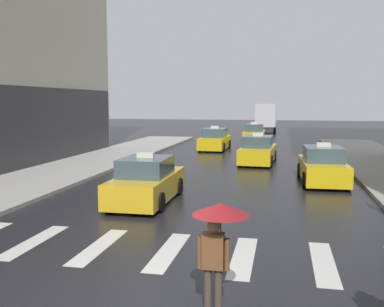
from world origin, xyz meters
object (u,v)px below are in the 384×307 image
taxi_second (322,166)px  taxi_fourth (215,140)px  taxi_third (258,151)px  box_truck (266,117)px  pedestrian_with_umbrella (218,228)px  taxi_fifth (254,134)px  taxi_lead (147,182)px

taxi_second → taxi_fourth: (-6.75, 12.15, 0.00)m
taxi_third → box_truck: box_truck is taller
box_truck → taxi_second: bearing=-83.2°
taxi_second → pedestrian_with_umbrella: bearing=-102.1°
taxi_fifth → box_truck: size_ratio=0.60×
taxi_lead → taxi_fifth: (2.24, 24.51, 0.00)m
box_truck → taxi_lead: bearing=-94.5°
taxi_second → pedestrian_with_umbrella: pedestrian_with_umbrella is taller
box_truck → taxi_fifth: bearing=-92.9°
taxi_lead → pedestrian_with_umbrella: 8.64m
taxi_lead → box_truck: box_truck is taller
taxi_second → taxi_fifth: 19.74m
pedestrian_with_umbrella → taxi_fourth: bearing=99.0°
taxi_fourth → pedestrian_with_umbrella: size_ratio=2.36×
taxi_fifth → taxi_lead: bearing=-95.2°
taxi_second → taxi_fifth: bearing=102.5°
taxi_fourth → box_truck: (3.06, 19.00, 1.13)m
taxi_third → taxi_second: bearing=-60.2°
taxi_lead → box_truck: 36.51m
taxi_second → taxi_fifth: size_ratio=1.01×
taxi_third → box_truck: bearing=91.2°
taxi_third → box_truck: size_ratio=0.61×
box_truck → pedestrian_with_umbrella: bearing=-88.8°
taxi_fourth → taxi_lead: bearing=-89.3°
taxi_second → box_truck: box_truck is taller
taxi_third → taxi_fourth: same height
taxi_lead → taxi_third: same height
box_truck → pedestrian_with_umbrella: 44.15m
box_truck → taxi_fourth: bearing=-99.1°
taxi_lead → taxi_fifth: 24.61m
taxi_second → pedestrian_with_umbrella: (-2.79, -12.99, 0.79)m
taxi_second → box_truck: 31.39m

